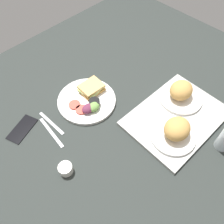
# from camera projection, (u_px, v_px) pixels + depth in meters

# --- Properties ---
(ground_plane) EXTENTS (1.90, 1.50, 0.03)m
(ground_plane) POSITION_uv_depth(u_px,v_px,m) (111.00, 113.00, 1.12)
(ground_plane) COLOR #282D2B
(serving_tray) EXTENTS (0.46, 0.34, 0.02)m
(serving_tray) POSITION_uv_depth(u_px,v_px,m) (176.00, 117.00, 1.08)
(serving_tray) COLOR #B2B2AD
(serving_tray) RESTS_ON ground_plane
(bread_plate_near) EXTENTS (0.21, 0.21, 0.09)m
(bread_plate_near) POSITION_uv_depth(u_px,v_px,m) (181.00, 93.00, 1.10)
(bread_plate_near) COLOR white
(bread_plate_near) RESTS_ON serving_tray
(bread_plate_far) EXTENTS (0.20, 0.20, 0.10)m
(bread_plate_far) POSITION_uv_depth(u_px,v_px,m) (176.00, 131.00, 0.98)
(bread_plate_far) COLOR white
(bread_plate_far) RESTS_ON serving_tray
(plate_with_salad) EXTENTS (0.28, 0.28, 0.05)m
(plate_with_salad) POSITION_uv_depth(u_px,v_px,m) (88.00, 99.00, 1.13)
(plate_with_salad) COLOR white
(plate_with_salad) RESTS_ON ground_plane
(espresso_cup) EXTENTS (0.06, 0.06, 0.04)m
(espresso_cup) POSITION_uv_depth(u_px,v_px,m) (66.00, 169.00, 0.92)
(espresso_cup) COLOR silver
(espresso_cup) RESTS_ON ground_plane
(fork) EXTENTS (0.02, 0.17, 0.01)m
(fork) POSITION_uv_depth(u_px,v_px,m) (51.00, 123.00, 1.06)
(fork) COLOR #B7B7BC
(fork) RESTS_ON ground_plane
(knife) EXTENTS (0.03, 0.19, 0.01)m
(knife) POSITION_uv_depth(u_px,v_px,m) (51.00, 132.00, 1.03)
(knife) COLOR #B7B7BC
(knife) RESTS_ON ground_plane
(cell_phone) EXTENTS (0.16, 0.12, 0.01)m
(cell_phone) POSITION_uv_depth(u_px,v_px,m) (22.00, 129.00, 1.04)
(cell_phone) COLOR black
(cell_phone) RESTS_ON ground_plane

